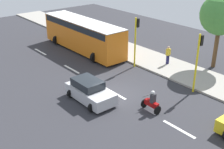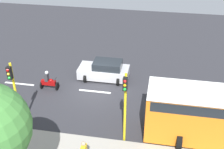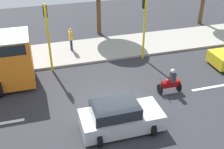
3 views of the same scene
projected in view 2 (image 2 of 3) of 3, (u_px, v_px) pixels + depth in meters
ground_plane at (95, 92)px, 21.92m from camera, size 40.00×60.00×0.10m
lane_stripe_north at (19, 84)px, 22.84m from camera, size 0.20×2.40×0.01m
lane_stripe_mid at (95, 91)px, 21.90m from camera, size 0.20×2.40×0.01m
lane_stripe_south at (177, 100)px, 20.96m from camera, size 0.20×2.40×0.01m
car_silver at (105, 70)px, 23.22m from camera, size 2.21×3.92×1.52m
motorcycle at (49, 82)px, 21.90m from camera, size 0.60×1.30×1.53m
traffic_light_corner at (14, 88)px, 16.86m from camera, size 0.49×0.24×4.50m
traffic_light_midblock at (125, 100)px, 15.85m from camera, size 0.49×0.24×4.50m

